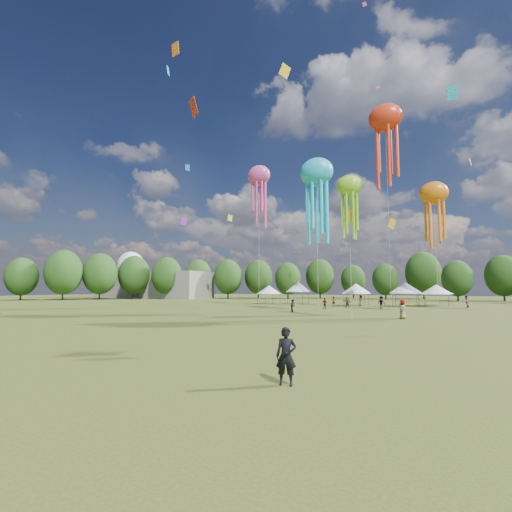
% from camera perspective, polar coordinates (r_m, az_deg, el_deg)
% --- Properties ---
extents(ground, '(300.00, 300.00, 0.00)m').
position_cam_1_polar(ground, '(18.43, -13.12, -14.65)').
color(ground, '#384416').
rests_on(ground, ground).
extents(observer_main, '(0.77, 0.61, 1.84)m').
position_cam_1_polar(observer_main, '(12.15, 4.78, -15.41)').
color(observer_main, black).
rests_on(observer_main, ground).
extents(spectator_near, '(0.99, 0.97, 1.61)m').
position_cam_1_polar(spectator_near, '(48.03, 5.79, -7.80)').
color(spectator_near, gray).
rests_on(spectator_near, ground).
extents(spectators_far, '(20.92, 28.82, 1.92)m').
position_cam_1_polar(spectators_far, '(58.17, 19.03, -6.96)').
color(spectators_far, gray).
rests_on(spectators_far, ground).
extents(festival_tents, '(35.17, 12.01, 4.44)m').
position_cam_1_polar(festival_tents, '(69.07, 15.38, -4.95)').
color(festival_tents, '#47474C').
rests_on(festival_tents, ground).
extents(show_kites, '(47.18, 20.60, 30.47)m').
position_cam_1_polar(show_kites, '(55.62, 24.33, 14.87)').
color(show_kites, '#1AB9E1').
rests_on(show_kites, ground).
extents(small_kites, '(69.49, 57.42, 46.84)m').
position_cam_1_polar(small_kites, '(62.80, 14.02, 19.87)').
color(small_kites, '#1AB9E1').
rests_on(small_kites, ground).
extents(treeline, '(201.57, 95.24, 13.43)m').
position_cam_1_polar(treeline, '(77.88, 16.61, -2.34)').
color(treeline, '#38281C').
rests_on(treeline, ground).
extents(hangar, '(40.00, 12.00, 8.00)m').
position_cam_1_polar(hangar, '(119.96, -16.12, -4.45)').
color(hangar, gray).
rests_on(hangar, ground).
extents(radome, '(9.00, 9.00, 16.00)m').
position_cam_1_polar(radome, '(135.80, -19.11, -1.89)').
color(radome, white).
rests_on(radome, ground).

